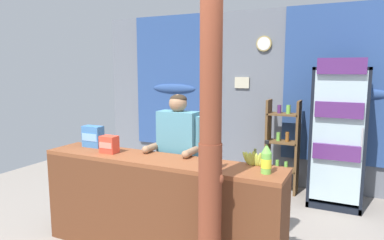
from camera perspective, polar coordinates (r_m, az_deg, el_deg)
name	(u,v)px	position (r m, az deg, el deg)	size (l,w,h in m)	color
ground_plane	(200,223)	(4.38, 1.40, -16.62)	(8.05, 8.05, 0.00)	gray
back_wall_curtained	(251,95)	(5.76, 9.68, 4.03)	(5.43, 0.22, 2.77)	slate
stall_counter	(153,201)	(3.47, -6.47, -13.08)	(2.50, 0.46, 0.99)	brown
timber_post	(210,150)	(2.69, 3.05, -4.98)	(0.21, 0.18, 2.58)	brown
drink_fridge	(339,127)	(5.01, 23.01, -1.09)	(0.69, 0.63, 1.99)	black
bottle_shelf_rack	(282,145)	(5.37, 14.65, -3.96)	(0.48, 0.28, 1.40)	brown
plastic_lawn_chair	(172,158)	(5.36, -3.23, -6.28)	(0.56, 0.56, 0.86)	#3884D6
shopkeeper	(178,149)	(3.73, -2.33, -4.72)	(0.54, 0.42, 1.59)	#28282D
soda_bottle_lime_soda	(266,159)	(2.97, 12.13, -6.37)	(0.09, 0.09, 0.28)	#75C64C
soda_bottle_grape_soda	(216,156)	(3.05, 3.97, -5.97)	(0.07, 0.07, 0.26)	#56286B
snack_box_biscuit	(93,136)	(4.02, -15.97, -2.62)	(0.23, 0.12, 0.24)	#3D75B7
snack_box_crackers	(109,144)	(3.70, -13.47, -3.92)	(0.18, 0.12, 0.18)	#E5422D
banana_bunch	(255,159)	(3.19, 10.36, -6.33)	(0.27, 0.06, 0.16)	#B7C647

